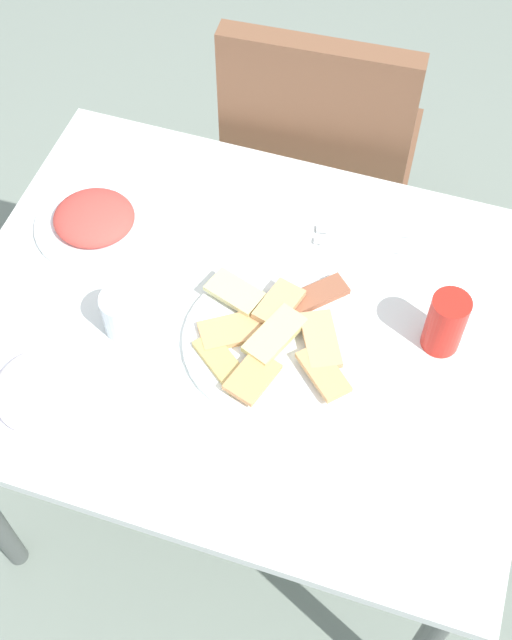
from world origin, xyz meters
TOP-DOWN VIEW (x-y plane):
  - ground_plane at (0.00, 0.00)m, footprint 6.00×6.00m
  - dining_table at (0.00, 0.00)m, footprint 1.02×0.81m
  - dining_chair at (-0.02, 0.60)m, footprint 0.44×0.45m
  - pide_platter at (0.06, -0.03)m, footprint 0.31×0.32m
  - salad_plate_greens at (-0.34, 0.12)m, footprint 0.23×0.23m
  - salad_plate_rice at (-0.27, -0.25)m, footprint 0.22×0.22m
  - soda_can at (0.33, 0.06)m, footprint 0.07×0.07m
  - drinking_glass at (-0.20, -0.08)m, footprint 0.07×0.07m
  - paper_napkin at (0.15, 0.24)m, footprint 0.14×0.14m
  - fork at (0.15, 0.22)m, footprint 0.17×0.04m
  - spoon at (0.15, 0.26)m, footprint 0.18×0.06m

SIDE VIEW (x-z plane):
  - ground_plane at x=0.00m, z-range 0.00..0.00m
  - dining_chair at x=-0.02m, z-range 0.07..1.00m
  - dining_table at x=0.00m, z-range 0.27..0.97m
  - paper_napkin at x=0.15m, z-range 0.71..0.71m
  - fork at x=0.15m, z-range 0.71..0.71m
  - spoon at x=0.15m, z-range 0.71..0.71m
  - pide_platter at x=0.06m, z-range 0.70..0.74m
  - salad_plate_rice at x=-0.27m, z-range 0.70..0.75m
  - salad_plate_greens at x=-0.34m, z-range 0.70..0.75m
  - drinking_glass at x=-0.20m, z-range 0.71..0.79m
  - soda_can at x=0.33m, z-range 0.71..0.83m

